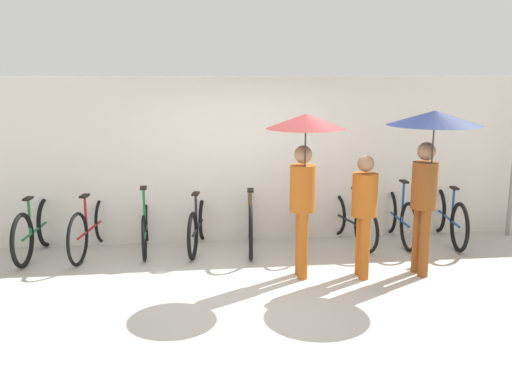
# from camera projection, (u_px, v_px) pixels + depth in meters

# --- Properties ---
(ground_plane) EXTENTS (30.00, 30.00, 0.00)m
(ground_plane) POSITION_uv_depth(u_px,v_px,m) (267.00, 291.00, 6.88)
(ground_plane) COLOR #B7B2A8
(back_wall) EXTENTS (14.17, 0.12, 2.52)m
(back_wall) POSITION_uv_depth(u_px,v_px,m) (247.00, 160.00, 8.77)
(back_wall) COLOR silver
(back_wall) RESTS_ON ground
(parked_bicycle_0) EXTENTS (0.44, 1.72, 0.97)m
(parked_bicycle_0) POSITION_uv_depth(u_px,v_px,m) (35.00, 230.00, 8.11)
(parked_bicycle_0) COLOR black
(parked_bicycle_0) RESTS_ON ground
(parked_bicycle_1) EXTENTS (0.51, 1.81, 1.06)m
(parked_bicycle_1) POSITION_uv_depth(u_px,v_px,m) (91.00, 227.00, 8.25)
(parked_bicycle_1) COLOR black
(parked_bicycle_1) RESTS_ON ground
(parked_bicycle_2) EXTENTS (0.44, 1.61, 1.07)m
(parked_bicycle_2) POSITION_uv_depth(u_px,v_px,m) (146.00, 227.00, 8.38)
(parked_bicycle_2) COLOR black
(parked_bicycle_2) RESTS_ON ground
(parked_bicycle_3) EXTENTS (0.49, 1.65, 1.03)m
(parked_bicycle_3) POSITION_uv_depth(u_px,v_px,m) (198.00, 225.00, 8.45)
(parked_bicycle_3) COLOR black
(parked_bicycle_3) RESTS_ON ground
(parked_bicycle_4) EXTENTS (0.44, 1.76, 1.07)m
(parked_bicycle_4) POSITION_uv_depth(u_px,v_px,m) (250.00, 222.00, 8.47)
(parked_bicycle_4) COLOR black
(parked_bicycle_4) RESTS_ON ground
(parked_bicycle_5) EXTENTS (0.47, 1.78, 1.00)m
(parked_bicycle_5) POSITION_uv_depth(u_px,v_px,m) (300.00, 221.00, 8.63)
(parked_bicycle_5) COLOR black
(parked_bicycle_5) RESTS_ON ground
(parked_bicycle_6) EXTENTS (0.51, 1.68, 1.00)m
(parked_bicycle_6) POSITION_uv_depth(u_px,v_px,m) (350.00, 220.00, 8.72)
(parked_bicycle_6) COLOR black
(parked_bicycle_6) RESTS_ON ground
(parked_bicycle_7) EXTENTS (0.44, 1.72, 1.08)m
(parked_bicycle_7) POSITION_uv_depth(u_px,v_px,m) (398.00, 217.00, 8.81)
(parked_bicycle_7) COLOR black
(parked_bicycle_7) RESTS_ON ground
(parked_bicycle_8) EXTENTS (0.45, 1.79, 1.03)m
(parked_bicycle_8) POSITION_uv_depth(u_px,v_px,m) (448.00, 217.00, 8.83)
(parked_bicycle_8) COLOR black
(parked_bicycle_8) RESTS_ON ground
(pedestrian_leading) EXTENTS (0.96, 0.96, 2.10)m
(pedestrian_leading) POSITION_uv_depth(u_px,v_px,m) (304.00, 152.00, 6.94)
(pedestrian_leading) COLOR #B25619
(pedestrian_leading) RESTS_ON ground
(pedestrian_center) EXTENTS (0.32, 0.32, 1.58)m
(pedestrian_center) POSITION_uv_depth(u_px,v_px,m) (364.00, 207.00, 7.17)
(pedestrian_center) COLOR #B25619
(pedestrian_center) RESTS_ON ground
(pedestrian_trailing) EXTENTS (1.15, 1.15, 2.13)m
(pedestrian_trailing) POSITION_uv_depth(u_px,v_px,m) (431.00, 143.00, 6.99)
(pedestrian_trailing) COLOR brown
(pedestrian_trailing) RESTS_ON ground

